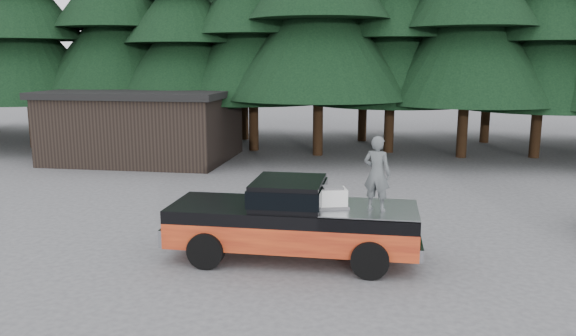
% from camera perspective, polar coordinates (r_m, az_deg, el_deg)
% --- Properties ---
extents(ground, '(120.00, 120.00, 0.00)m').
position_cam_1_polar(ground, '(14.07, 0.34, -8.52)').
color(ground, '#4A4A4D').
rests_on(ground, ground).
extents(pickup_truck, '(6.00, 2.04, 1.33)m').
position_cam_1_polar(pickup_truck, '(13.45, 0.49, -6.46)').
color(pickup_truck, '#E24F1D').
rests_on(pickup_truck, ground).
extents(truck_cab, '(1.66, 1.90, 0.59)m').
position_cam_1_polar(truck_cab, '(13.21, 0.07, -2.47)').
color(truck_cab, black).
rests_on(truck_cab, pickup_truck).
extents(air_compressor, '(0.73, 0.66, 0.42)m').
position_cam_1_polar(air_compressor, '(13.02, 4.56, -3.07)').
color(air_compressor, silver).
rests_on(air_compressor, pickup_truck).
extents(man_on_bed, '(0.72, 0.59, 1.71)m').
position_cam_1_polar(man_on_bed, '(12.72, 9.02, -0.55)').
color(man_on_bed, '#4E5355').
rests_on(man_on_bed, pickup_truck).
extents(utility_building, '(8.40, 6.40, 3.30)m').
position_cam_1_polar(utility_building, '(27.61, -14.33, 4.30)').
color(utility_building, black).
rests_on(utility_building, ground).
extents(treeline, '(60.15, 16.05, 17.50)m').
position_cam_1_polar(treeline, '(30.50, 6.55, 16.57)').
color(treeline, black).
rests_on(treeline, ground).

